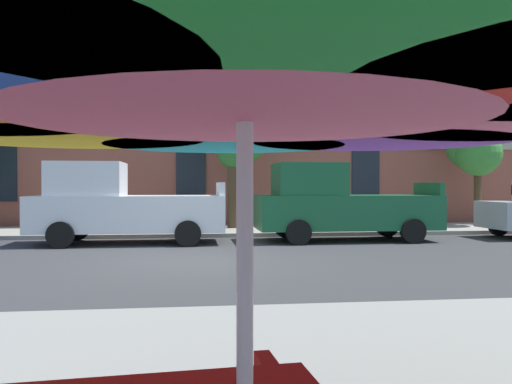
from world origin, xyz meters
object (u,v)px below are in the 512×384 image
(pickup_white, at_px, (120,206))
(street_tree_right, at_px, (474,150))
(pickup_green, at_px, (338,205))
(street_tree_middle, at_px, (239,139))
(patio_umbrella, at_px, (245,59))

(pickup_white, relative_size, street_tree_right, 1.30)
(pickup_white, distance_m, street_tree_right, 12.99)
(pickup_green, bearing_deg, street_tree_middle, 125.16)
(pickup_green, height_order, street_tree_right, street_tree_right)
(pickup_white, xyz_separation_m, street_tree_middle, (3.54, 3.58, 2.15))
(pickup_white, distance_m, pickup_green, 6.06)
(patio_umbrella, bearing_deg, pickup_white, 99.44)
(pickup_white, xyz_separation_m, street_tree_right, (12.30, 3.75, 1.87))
(pickup_green, relative_size, street_tree_middle, 1.15)
(pickup_white, height_order, patio_umbrella, patio_umbrella)
(street_tree_middle, bearing_deg, pickup_white, -134.61)
(street_tree_middle, xyz_separation_m, patio_umbrella, (-1.42, -16.28, -1.16))
(street_tree_right, distance_m, patio_umbrella, 19.37)
(pickup_white, xyz_separation_m, patio_umbrella, (2.11, -12.70, 0.99))
(pickup_green, bearing_deg, pickup_white, 180.00)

